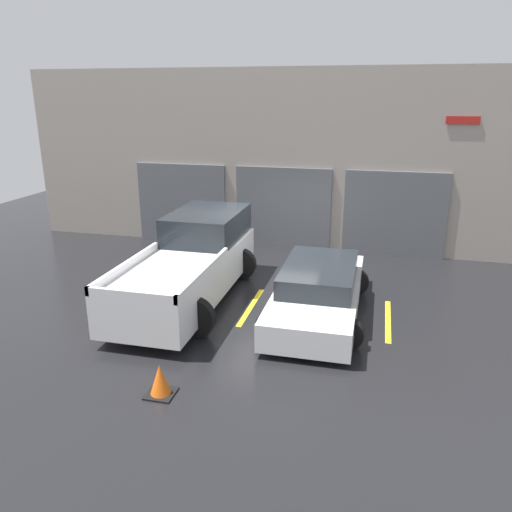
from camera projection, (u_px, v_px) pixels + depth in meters
name	position (u px, v px, depth m)	size (l,w,h in m)	color
ground_plane	(268.00, 279.00, 13.48)	(28.00, 28.00, 0.00)	black
shophouse_building	(292.00, 162.00, 15.67)	(17.66, 0.68, 5.55)	#9E9389
pickup_truck	(192.00, 262.00, 12.14)	(2.50, 5.58, 1.88)	white
sedan_white	(318.00, 291.00, 11.23)	(2.17, 4.70, 1.15)	white
parking_stripe_far_left	(130.00, 294.00, 12.44)	(0.12, 2.20, 0.01)	gold
parking_stripe_left	(251.00, 307.00, 11.73)	(0.12, 2.20, 0.01)	gold
parking_stripe_centre	(388.00, 320.00, 11.01)	(0.12, 2.20, 0.01)	gold
traffic_cone	(160.00, 381.00, 8.23)	(0.47, 0.47, 0.55)	black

